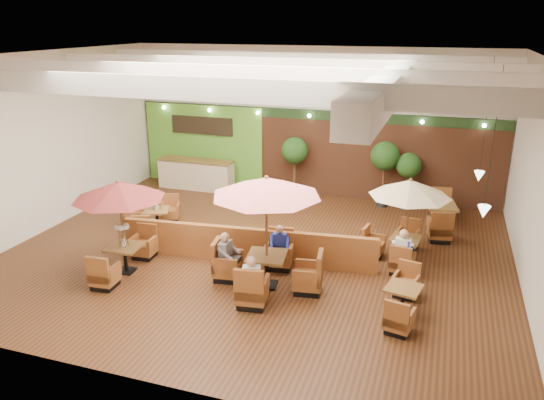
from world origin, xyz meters
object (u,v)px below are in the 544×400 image
at_px(table_0, 120,203).
at_px(topiary_2, 409,168).
at_px(service_counter, 196,174).
at_px(table_2, 407,201).
at_px(diner_0, 252,276).
at_px(topiary_0, 294,153).
at_px(diner_1, 280,242).
at_px(table_1, 266,213).
at_px(diner_2, 227,252).
at_px(table_3, 151,216).
at_px(table_5, 441,218).
at_px(diner_3, 403,248).
at_px(diner_4, 403,247).
at_px(table_4, 403,301).
at_px(topiary_1, 385,159).
at_px(booth_divider, 246,245).

height_order(table_0, topiary_2, table_0).
bearing_deg(service_counter, topiary_2, 1.41).
xyz_separation_m(table_2, diner_0, (-3.11, -3.67, -0.97)).
distance_m(topiary_0, diner_1, 6.18).
distance_m(table_1, diner_2, 1.59).
bearing_deg(table_3, table_5, -3.81).
xyz_separation_m(topiary_2, diner_0, (-2.80, -8.08, -0.73)).
height_order(service_counter, table_1, table_1).
bearing_deg(diner_3, diner_1, -161.27).
bearing_deg(diner_4, diner_2, -153.61).
relative_size(service_counter, diner_2, 3.63).
height_order(table_0, table_4, table_0).
bearing_deg(diner_4, table_5, 80.64).
distance_m(table_0, topiary_1, 9.45).
xyz_separation_m(table_2, topiary_0, (-4.43, 4.42, -0.03)).
relative_size(topiary_2, diner_3, 2.54).
bearing_deg(diner_0, topiary_1, 60.06).
relative_size(booth_divider, diner_1, 9.50).
bearing_deg(table_1, diner_1, 81.63).
relative_size(table_1, diner_4, 3.53).
distance_m(topiary_1, diner_1, 6.36).
distance_m(table_1, diner_1, 1.61).
bearing_deg(service_counter, table_3, -82.89).
xyz_separation_m(service_counter, diner_3, (8.46, -5.09, 0.17)).
bearing_deg(table_4, topiary_2, 105.80).
distance_m(table_0, table_4, 7.36).
height_order(table_1, topiary_1, table_1).
height_order(table_0, topiary_0, table_0).
height_order(service_counter, table_3, table_3).
height_order(table_1, topiary_0, table_1).
height_order(topiary_2, diner_2, topiary_2).
height_order(table_5, topiary_1, topiary_1).
relative_size(table_2, diner_2, 2.91).
distance_m(table_3, table_4, 8.58).
relative_size(booth_divider, diner_3, 9.02).
bearing_deg(table_0, diner_1, 17.34).
bearing_deg(booth_divider, topiary_2, 51.15).
bearing_deg(diner_3, table_1, -144.50).
bearing_deg(diner_2, table_4, 87.90).
bearing_deg(diner_3, topiary_1, 109.49).
bearing_deg(booth_divider, diner_1, -11.22).
height_order(table_2, diner_2, table_2).
relative_size(table_0, table_2, 1.07).
bearing_deg(table_3, diner_0, -58.61).
bearing_deg(table_1, diner_0, -98.37).
xyz_separation_m(table_2, table_5, (0.93, 2.76, -1.35)).
bearing_deg(table_5, diner_3, -114.65).
distance_m(service_counter, table_5, 9.45).
xyz_separation_m(diner_1, diner_2, (-1.06, -1.06, 0.03)).
height_order(table_0, diner_1, table_0).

